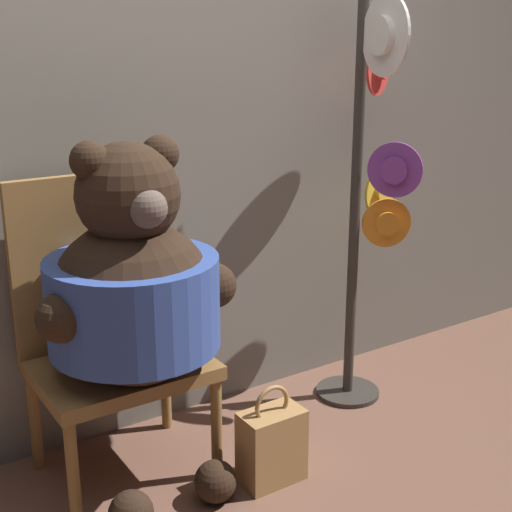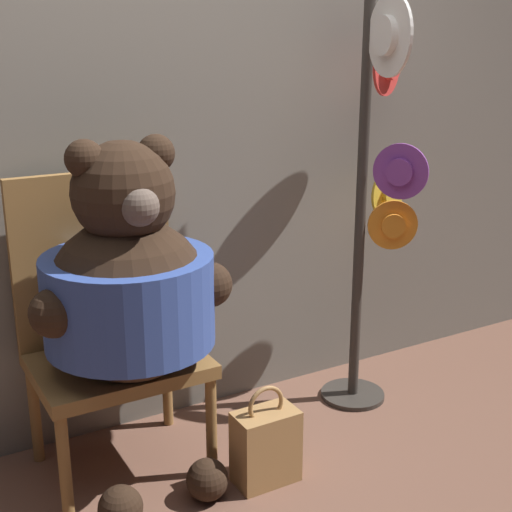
# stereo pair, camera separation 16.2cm
# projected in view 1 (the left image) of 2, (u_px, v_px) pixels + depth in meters

# --- Properties ---
(ground_plane) EXTENTS (14.00, 14.00, 0.00)m
(ground_plane) POSITION_uv_depth(u_px,v_px,m) (218.00, 494.00, 2.48)
(ground_plane) COLOR brown
(wall_back) EXTENTS (8.00, 0.10, 2.63)m
(wall_back) POSITION_uv_depth(u_px,v_px,m) (123.00, 98.00, 2.61)
(wall_back) COLOR slate
(wall_back) RESTS_ON ground_plane
(chair) EXTENTS (0.59, 0.47, 1.07)m
(chair) POSITION_uv_depth(u_px,v_px,m) (108.00, 324.00, 2.53)
(chair) COLOR olive
(chair) RESTS_ON ground_plane
(teddy_bear) EXTENTS (0.70, 0.62, 1.23)m
(teddy_bear) POSITION_uv_depth(u_px,v_px,m) (134.00, 292.00, 2.36)
(teddy_bear) COLOR black
(teddy_bear) RESTS_ON ground_plane
(hat_display_rack) EXTENTS (0.42, 0.45, 1.72)m
(hat_display_rack) POSITION_uv_depth(u_px,v_px,m) (371.00, 178.00, 2.90)
(hat_display_rack) COLOR #332D28
(hat_display_rack) RESTS_ON ground_plane
(handbag_on_ground) EXTENTS (0.23, 0.13, 0.37)m
(handbag_on_ground) POSITION_uv_depth(u_px,v_px,m) (272.00, 445.00, 2.53)
(handbag_on_ground) COLOR #A87A47
(handbag_on_ground) RESTS_ON ground_plane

